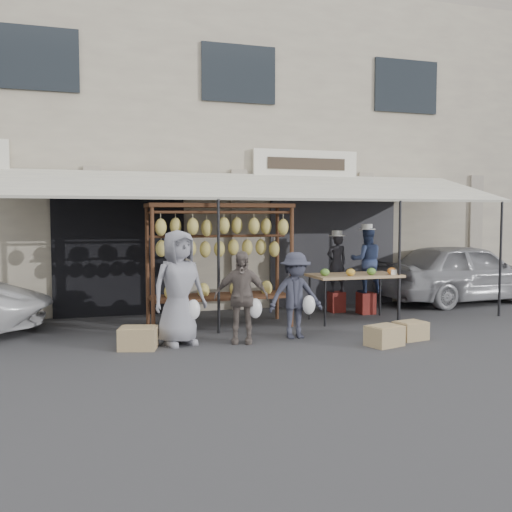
{
  "coord_description": "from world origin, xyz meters",
  "views": [
    {
      "loc": [
        -3.23,
        -8.3,
        2.01
      ],
      "look_at": [
        -0.25,
        1.4,
        1.3
      ],
      "focal_mm": 40.0,
      "sensor_mm": 36.0,
      "label": 1
    }
  ],
  "objects_px": {
    "customer_mid": "(241,297)",
    "customer_right": "(295,295)",
    "vendor_left": "(337,263)",
    "crate_near_a": "(384,336)",
    "customer_left": "(179,288)",
    "crate_far": "(138,338)",
    "banana_rack": "(220,241)",
    "produce_table": "(355,276)",
    "crate_near_b": "(411,331)",
    "sedan": "(463,272)",
    "vendor_right": "(367,260)"
  },
  "relations": [
    {
      "from": "customer_mid",
      "to": "customer_right",
      "type": "bearing_deg",
      "value": 22.82
    },
    {
      "from": "vendor_left",
      "to": "crate_near_a",
      "type": "relative_size",
      "value": 2.33
    },
    {
      "from": "customer_left",
      "to": "crate_far",
      "type": "xyz_separation_m",
      "value": [
        -0.64,
        -0.12,
        -0.73
      ]
    },
    {
      "from": "banana_rack",
      "to": "produce_table",
      "type": "height_order",
      "value": "banana_rack"
    },
    {
      "from": "banana_rack",
      "to": "crate_near_b",
      "type": "bearing_deg",
      "value": -35.71
    },
    {
      "from": "crate_near_b",
      "to": "sedan",
      "type": "distance_m",
      "value": 4.66
    },
    {
      "from": "vendor_left",
      "to": "sedan",
      "type": "bearing_deg",
      "value": -174.44
    },
    {
      "from": "vendor_left",
      "to": "sedan",
      "type": "distance_m",
      "value": 3.42
    },
    {
      "from": "customer_mid",
      "to": "crate_far",
      "type": "xyz_separation_m",
      "value": [
        -1.61,
        0.05,
        -0.57
      ]
    },
    {
      "from": "customer_left",
      "to": "crate_near_a",
      "type": "distance_m",
      "value": 3.29
    },
    {
      "from": "sedan",
      "to": "customer_mid",
      "type": "bearing_deg",
      "value": 108.27
    },
    {
      "from": "customer_left",
      "to": "customer_right",
      "type": "height_order",
      "value": "customer_left"
    },
    {
      "from": "customer_left",
      "to": "customer_right",
      "type": "bearing_deg",
      "value": -20.9
    },
    {
      "from": "crate_near_b",
      "to": "sedan",
      "type": "xyz_separation_m",
      "value": [
        3.38,
        3.16,
        0.56
      ]
    },
    {
      "from": "customer_left",
      "to": "sedan",
      "type": "relative_size",
      "value": 0.44
    },
    {
      "from": "customer_left",
      "to": "crate_far",
      "type": "relative_size",
      "value": 3.25
    },
    {
      "from": "produce_table",
      "to": "crate_far",
      "type": "bearing_deg",
      "value": -164.82
    },
    {
      "from": "vendor_left",
      "to": "sedan",
      "type": "xyz_separation_m",
      "value": [
        3.39,
        0.34,
        -0.33
      ]
    },
    {
      "from": "crate_far",
      "to": "customer_right",
      "type": "bearing_deg",
      "value": 0.75
    },
    {
      "from": "customer_right",
      "to": "vendor_left",
      "type": "bearing_deg",
      "value": 51.21
    },
    {
      "from": "produce_table",
      "to": "crate_far",
      "type": "relative_size",
      "value": 3.07
    },
    {
      "from": "banana_rack",
      "to": "customer_left",
      "type": "xyz_separation_m",
      "value": [
        -0.95,
        -1.21,
        -0.67
      ]
    },
    {
      "from": "produce_table",
      "to": "customer_left",
      "type": "height_order",
      "value": "customer_left"
    },
    {
      "from": "crate_near_b",
      "to": "crate_near_a",
      "type": "bearing_deg",
      "value": -156.68
    },
    {
      "from": "produce_table",
      "to": "crate_near_b",
      "type": "xyz_separation_m",
      "value": [
        0.11,
        -1.77,
        -0.72
      ]
    },
    {
      "from": "customer_left",
      "to": "customer_mid",
      "type": "xyz_separation_m",
      "value": [
        0.97,
        -0.16,
        -0.17
      ]
    },
    {
      "from": "crate_near_b",
      "to": "banana_rack",
      "type": "bearing_deg",
      "value": 144.29
    },
    {
      "from": "crate_near_a",
      "to": "crate_far",
      "type": "bearing_deg",
      "value": 166.23
    },
    {
      "from": "produce_table",
      "to": "customer_left",
      "type": "bearing_deg",
      "value": -163.97
    },
    {
      "from": "crate_near_b",
      "to": "sedan",
      "type": "height_order",
      "value": "sedan"
    },
    {
      "from": "banana_rack",
      "to": "customer_mid",
      "type": "height_order",
      "value": "banana_rack"
    },
    {
      "from": "customer_left",
      "to": "crate_near_a",
      "type": "bearing_deg",
      "value": -36.94
    },
    {
      "from": "customer_left",
      "to": "crate_near_b",
      "type": "xyz_separation_m",
      "value": [
        3.67,
        -0.74,
        -0.75
      ]
    },
    {
      "from": "produce_table",
      "to": "vendor_left",
      "type": "relative_size",
      "value": 1.4
    },
    {
      "from": "crate_far",
      "to": "vendor_left",
      "type": "bearing_deg",
      "value": 26.98
    },
    {
      "from": "produce_table",
      "to": "vendor_right",
      "type": "distance_m",
      "value": 0.93
    },
    {
      "from": "vendor_right",
      "to": "crate_near_a",
      "type": "height_order",
      "value": "vendor_right"
    },
    {
      "from": "vendor_left",
      "to": "customer_left",
      "type": "xyz_separation_m",
      "value": [
        -3.67,
        -2.08,
        -0.13
      ]
    },
    {
      "from": "produce_table",
      "to": "vendor_right",
      "type": "height_order",
      "value": "vendor_right"
    },
    {
      "from": "vendor_right",
      "to": "customer_right",
      "type": "xyz_separation_m",
      "value": [
        -2.24,
        -1.78,
        -0.4
      ]
    },
    {
      "from": "customer_left",
      "to": "sedan",
      "type": "bearing_deg",
      "value": 0.52
    },
    {
      "from": "crate_near_a",
      "to": "crate_near_b",
      "type": "xyz_separation_m",
      "value": [
        0.64,
        0.27,
        -0.01
      ]
    },
    {
      "from": "vendor_right",
      "to": "crate_near_b",
      "type": "xyz_separation_m",
      "value": [
        -0.48,
        -2.44,
        -0.96
      ]
    },
    {
      "from": "vendor_left",
      "to": "crate_near_a",
      "type": "distance_m",
      "value": 3.28
    },
    {
      "from": "banana_rack",
      "to": "vendor_right",
      "type": "bearing_deg",
      "value": 8.62
    },
    {
      "from": "customer_mid",
      "to": "sedan",
      "type": "bearing_deg",
      "value": 41.04
    },
    {
      "from": "vendor_right",
      "to": "crate_near_a",
      "type": "bearing_deg",
      "value": 83.85
    },
    {
      "from": "vendor_right",
      "to": "customer_left",
      "type": "height_order",
      "value": "customer_left"
    },
    {
      "from": "customer_mid",
      "to": "customer_right",
      "type": "distance_m",
      "value": 0.95
    },
    {
      "from": "crate_near_a",
      "to": "sedan",
      "type": "height_order",
      "value": "sedan"
    }
  ]
}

